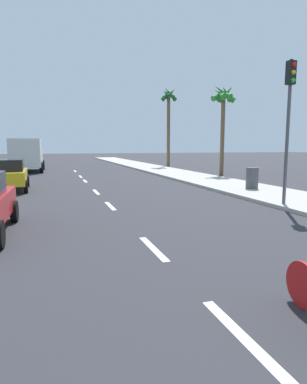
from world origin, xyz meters
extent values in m
plane|color=#2D2D33|center=(0.00, 20.00, 0.00)|extent=(160.00, 160.00, 0.00)
cube|color=#B2ADA3|center=(7.41, 22.00, 0.07)|extent=(3.60, 80.00, 0.14)
cube|color=white|center=(0.00, 4.79, 0.00)|extent=(0.16, 1.80, 0.01)
cube|color=white|center=(0.00, 8.34, 0.00)|extent=(0.16, 1.80, 0.01)
cube|color=white|center=(0.00, 13.77, 0.00)|extent=(0.16, 1.80, 0.01)
cube|color=white|center=(0.00, 17.72, 0.00)|extent=(0.16, 1.80, 0.01)
cube|color=white|center=(0.00, 23.05, 0.00)|extent=(0.16, 1.80, 0.01)
cube|color=white|center=(0.00, 26.26, 0.00)|extent=(0.16, 1.80, 0.01)
cube|color=white|center=(0.00, 31.72, 0.00)|extent=(0.16, 1.80, 0.01)
cylinder|color=red|center=(1.18, 5.17, 0.33)|extent=(0.11, 0.66, 0.66)
cylinder|color=black|center=(-3.16, 12.03, 0.32)|extent=(0.19, 0.64, 0.64)
cube|color=gold|center=(-4.12, 19.69, 0.69)|extent=(1.80, 4.04, 0.64)
cube|color=black|center=(-4.12, 19.49, 1.29)|extent=(1.54, 2.12, 0.56)
cylinder|color=black|center=(-3.32, 21.07, 0.32)|extent=(0.20, 0.65, 0.64)
cylinder|color=black|center=(-3.24, 18.36, 0.32)|extent=(0.20, 0.65, 0.64)
cube|color=beige|center=(-3.93, 34.46, 1.20)|extent=(2.43, 2.38, 1.40)
cube|color=silver|center=(-3.97, 31.47, 1.65)|extent=(2.46, 4.20, 2.30)
cylinder|color=black|center=(-5.13, 34.35, 0.45)|extent=(0.29, 0.90, 0.90)
cylinder|color=black|center=(-2.73, 34.31, 0.45)|extent=(0.29, 0.90, 0.90)
cylinder|color=black|center=(-5.19, 30.45, 0.45)|extent=(0.29, 0.90, 0.90)
cylinder|color=black|center=(-2.79, 30.41, 0.45)|extent=(0.29, 0.90, 0.90)
cylinder|color=brown|center=(10.40, 24.17, 3.10)|extent=(0.31, 0.31, 6.20)
cone|color=#2D8433|center=(10.65, 24.19, 6.05)|extent=(0.53, 1.68, 1.24)
cone|color=#2D8433|center=(10.57, 24.35, 6.05)|extent=(1.24, 1.24, 1.26)
cone|color=#2D8433|center=(10.36, 24.41, 6.05)|extent=(1.82, 0.70, 1.17)
cone|color=#2D8433|center=(10.16, 24.26, 6.05)|extent=(0.91, 1.85, 1.28)
cone|color=#2D8433|center=(10.19, 24.02, 6.05)|extent=(1.18, 1.68, 1.24)
cone|color=#2D8433|center=(10.32, 23.93, 6.05)|extent=(1.77, 0.94, 1.53)
cone|color=#2D8433|center=(10.52, 23.95, 6.05)|extent=(1.62, 1.32, 1.23)
cylinder|color=brown|center=(9.95, 34.88, 3.84)|extent=(0.34, 0.34, 7.69)
cone|color=#195B23|center=(10.20, 34.92, 7.54)|extent=(0.62, 1.55, 1.11)
cone|color=#195B23|center=(10.04, 35.11, 7.54)|extent=(1.70, 0.97, 1.55)
cone|color=#195B23|center=(9.79, 35.07, 7.54)|extent=(1.34, 1.27, 1.36)
cone|color=#195B23|center=(9.70, 34.83, 7.54)|extent=(0.64, 1.63, 1.06)
cone|color=#195B23|center=(9.87, 34.64, 7.54)|extent=(1.42, 0.86, 1.19)
cone|color=#195B23|center=(10.03, 34.64, 7.54)|extent=(1.73, 0.97, 1.49)
cylinder|color=#4C4C51|center=(6.01, 11.57, 2.60)|extent=(0.12, 0.12, 5.20)
cube|color=black|center=(6.01, 11.57, 4.75)|extent=(0.28, 0.24, 0.80)
sphere|color=red|center=(6.01, 11.44, 5.00)|extent=(0.16, 0.16, 0.16)
sphere|color=gold|center=(6.01, 11.44, 4.74)|extent=(0.16, 0.16, 0.16)
sphere|color=green|center=(6.01, 11.44, 4.48)|extent=(0.16, 0.16, 0.16)
cylinder|color=#47474C|center=(7.41, 15.69, 0.66)|extent=(0.60, 0.60, 1.04)
camera|label=1|loc=(-2.09, 1.62, 2.25)|focal=30.96mm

